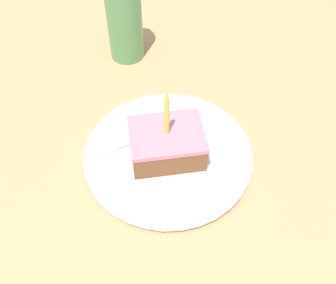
{
  "coord_description": "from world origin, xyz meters",
  "views": [
    {
      "loc": [
        -0.4,
        0.05,
        0.54
      ],
      "look_at": [
        -0.01,
        -0.01,
        0.04
      ],
      "focal_mm": 42.0,
      "sensor_mm": 36.0,
      "label": 1
    }
  ],
  "objects_px": {
    "cake_slice": "(167,143)",
    "plate": "(168,155)",
    "fork": "(129,142)",
    "bottle": "(124,14)"
  },
  "relations": [
    {
      "from": "cake_slice",
      "to": "plate",
      "type": "bearing_deg",
      "value": -42.18
    },
    {
      "from": "plate",
      "to": "bottle",
      "type": "bearing_deg",
      "value": 8.68
    },
    {
      "from": "plate",
      "to": "bottle",
      "type": "relative_size",
      "value": 1.16
    },
    {
      "from": "plate",
      "to": "fork",
      "type": "relative_size",
      "value": 1.74
    },
    {
      "from": "fork",
      "to": "plate",
      "type": "bearing_deg",
      "value": -114.5
    },
    {
      "from": "plate",
      "to": "fork",
      "type": "height_order",
      "value": "fork"
    },
    {
      "from": "cake_slice",
      "to": "bottle",
      "type": "bearing_deg",
      "value": 8.13
    },
    {
      "from": "cake_slice",
      "to": "fork",
      "type": "relative_size",
      "value": 0.88
    },
    {
      "from": "plate",
      "to": "fork",
      "type": "distance_m",
      "value": 0.07
    },
    {
      "from": "bottle",
      "to": "plate",
      "type": "bearing_deg",
      "value": -171.32
    }
  ]
}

